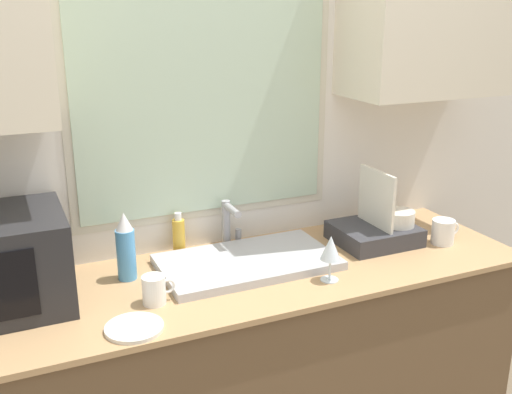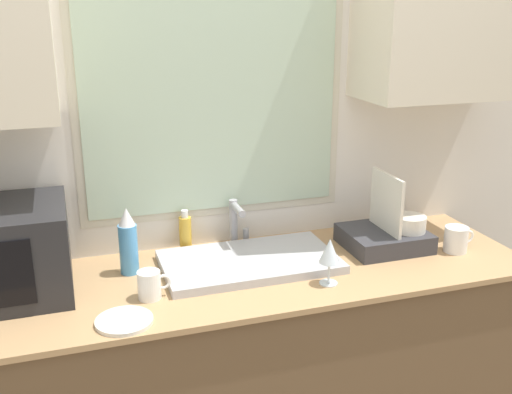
{
  "view_description": "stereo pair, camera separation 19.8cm",
  "coord_description": "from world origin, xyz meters",
  "px_view_note": "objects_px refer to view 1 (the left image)",
  "views": [
    {
      "loc": [
        -0.71,
        -1.45,
        1.78
      ],
      "look_at": [
        0.06,
        0.27,
        1.17
      ],
      "focal_mm": 42.0,
      "sensor_mm": 36.0,
      "label": 1
    },
    {
      "loc": [
        -0.53,
        -1.52,
        1.78
      ],
      "look_at": [
        0.06,
        0.27,
        1.17
      ],
      "focal_mm": 42.0,
      "sensor_mm": 36.0,
      "label": 2
    }
  ],
  "objects_px": {
    "faucet": "(229,221)",
    "spray_bottle": "(126,247)",
    "mug_near_sink": "(155,290)",
    "dish_rack": "(377,229)",
    "wine_glass": "(331,249)",
    "soap_bottle": "(179,235)"
  },
  "relations": [
    {
      "from": "faucet",
      "to": "soap_bottle",
      "type": "xyz_separation_m",
      "value": [
        -0.19,
        0.03,
        -0.04
      ]
    },
    {
      "from": "faucet",
      "to": "dish_rack",
      "type": "xyz_separation_m",
      "value": [
        0.55,
        -0.19,
        -0.05
      ]
    },
    {
      "from": "faucet",
      "to": "soap_bottle",
      "type": "bearing_deg",
      "value": 172.29
    },
    {
      "from": "dish_rack",
      "to": "wine_glass",
      "type": "bearing_deg",
      "value": -147.51
    },
    {
      "from": "dish_rack",
      "to": "wine_glass",
      "type": "height_order",
      "value": "dish_rack"
    },
    {
      "from": "faucet",
      "to": "wine_glass",
      "type": "xyz_separation_m",
      "value": [
        0.2,
        -0.41,
        0.01
      ]
    },
    {
      "from": "mug_near_sink",
      "to": "soap_bottle",
      "type": "bearing_deg",
      "value": 62.09
    },
    {
      "from": "soap_bottle",
      "to": "mug_near_sink",
      "type": "bearing_deg",
      "value": -117.91
    },
    {
      "from": "faucet",
      "to": "soap_bottle",
      "type": "relative_size",
      "value": 1.15
    },
    {
      "from": "faucet",
      "to": "spray_bottle",
      "type": "bearing_deg",
      "value": -164.64
    },
    {
      "from": "faucet",
      "to": "soap_bottle",
      "type": "distance_m",
      "value": 0.2
    },
    {
      "from": "dish_rack",
      "to": "mug_near_sink",
      "type": "xyz_separation_m",
      "value": [
        -0.92,
        -0.14,
        -0.01
      ]
    },
    {
      "from": "faucet",
      "to": "spray_bottle",
      "type": "xyz_separation_m",
      "value": [
        -0.42,
        -0.11,
        0.01
      ]
    },
    {
      "from": "spray_bottle",
      "to": "mug_near_sink",
      "type": "relative_size",
      "value": 2.23
    },
    {
      "from": "faucet",
      "to": "mug_near_sink",
      "type": "distance_m",
      "value": 0.5
    },
    {
      "from": "soap_bottle",
      "to": "wine_glass",
      "type": "xyz_separation_m",
      "value": [
        0.39,
        -0.43,
        0.04
      ]
    },
    {
      "from": "spray_bottle",
      "to": "mug_near_sink",
      "type": "height_order",
      "value": "spray_bottle"
    },
    {
      "from": "soap_bottle",
      "to": "faucet",
      "type": "bearing_deg",
      "value": -7.71
    },
    {
      "from": "faucet",
      "to": "wine_glass",
      "type": "bearing_deg",
      "value": -63.63
    },
    {
      "from": "faucet",
      "to": "spray_bottle",
      "type": "height_order",
      "value": "spray_bottle"
    },
    {
      "from": "mug_near_sink",
      "to": "wine_glass",
      "type": "bearing_deg",
      "value": -7.87
    },
    {
      "from": "mug_near_sink",
      "to": "wine_glass",
      "type": "height_order",
      "value": "wine_glass"
    }
  ]
}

